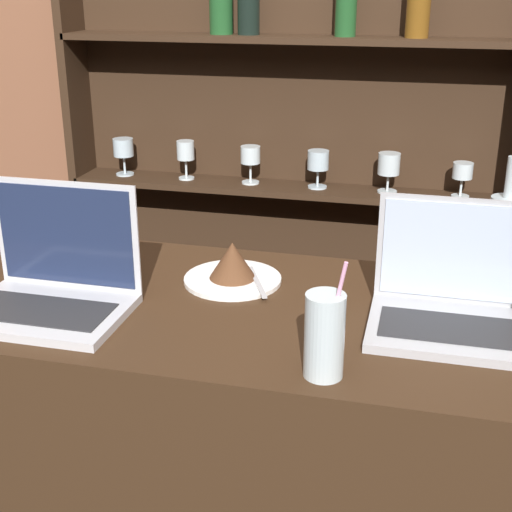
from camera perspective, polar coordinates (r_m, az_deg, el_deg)
The scene contains 7 objects.
back_wall at distance 2.46m, azimuth 6.15°, elevation 12.16°, with size 7.00×0.06×2.70m.
back_shelf at distance 2.49m, azimuth 2.45°, elevation 4.64°, with size 1.51×0.18×1.95m.
laptop_near at distance 1.52m, azimuth -15.91°, elevation -2.08°, with size 0.33×0.23×0.25m.
laptop_far at distance 1.45m, azimuth 15.15°, elevation -3.44°, with size 0.30×0.23×0.24m.
cake_plate at distance 1.60m, azimuth -1.88°, elevation -0.88°, with size 0.22×0.22×0.09m.
water_glass at distance 1.22m, azimuth 5.50°, elevation -6.35°, with size 0.07×0.07×0.21m.
wine_bottle_clear at distance 1.59m, azimuth 19.15°, elevation 0.87°, with size 0.07×0.07×0.31m.
Camera 1 is at (0.33, -1.00, 1.74)m, focal length 50.00 mm.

